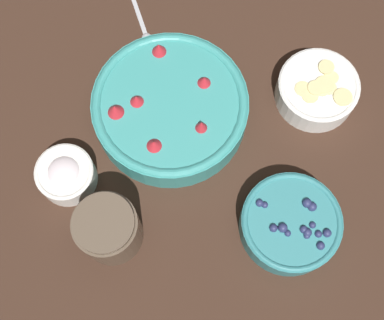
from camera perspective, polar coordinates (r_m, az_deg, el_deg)
ground_plane at (r=0.93m, az=3.18°, el=1.53°), size 4.00×4.00×0.00m
bowl_strawberries at (r=0.91m, az=-2.36°, el=5.62°), size 0.27×0.27×0.08m
bowl_blueberries at (r=0.87m, az=10.46°, el=-6.70°), size 0.16×0.16×0.06m
bowl_bananas at (r=0.96m, az=13.22°, el=7.36°), size 0.14×0.14×0.05m
bowl_cream at (r=0.91m, az=-13.31°, el=-1.50°), size 0.10×0.10×0.06m
jar_chocolate at (r=0.85m, az=-8.86°, el=-7.35°), size 0.10×0.10×0.11m
spoon at (r=1.03m, az=-5.16°, el=13.74°), size 0.07×0.13×0.01m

